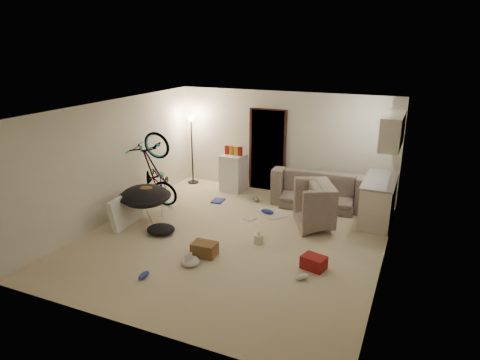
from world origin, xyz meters
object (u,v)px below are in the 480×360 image
at_px(sofa, 320,191).
at_px(tv_box, 125,210).
at_px(drink_case_b, 314,262).
at_px(bicycle, 156,187).
at_px(juicer, 258,238).
at_px(floor_lamp, 191,135).
at_px(armchair, 331,210).
at_px(kitchen_counter, 378,201).
at_px(saucer_chair, 145,201).
at_px(drink_case_a, 204,249).
at_px(mini_fridge, 233,173).

distance_m(sofa, tv_box, 4.37).
xyz_separation_m(sofa, drink_case_b, (0.63, -2.98, -0.20)).
relative_size(sofa, bicycle, 1.18).
bearing_deg(sofa, juicer, 73.58).
bearing_deg(tv_box, floor_lamp, 86.84).
distance_m(sofa, armchair, 1.24).
bearing_deg(kitchen_counter, saucer_chair, -155.99).
bearing_deg(drink_case_b, floor_lamp, 157.15).
bearing_deg(saucer_chair, juicer, -0.85).
xyz_separation_m(armchair, drink_case_b, (0.13, -1.84, -0.23)).
distance_m(floor_lamp, saucer_chair, 2.79).
height_order(armchair, tv_box, armchair).
distance_m(saucer_chair, juicer, 2.58).
bearing_deg(armchair, kitchen_counter, -77.30).
distance_m(drink_case_a, drink_case_b, 1.91).
bearing_deg(floor_lamp, tv_box, -88.06).
relative_size(sofa, saucer_chair, 1.97).
xyz_separation_m(kitchen_counter, juicer, (-1.90, -2.02, -0.34)).
distance_m(kitchen_counter, armchair, 1.09).
bearing_deg(drink_case_a, tv_box, 163.25).
bearing_deg(drink_case_b, drink_case_a, -155.22).
xyz_separation_m(bicycle, drink_case_b, (4.02, -1.33, -0.36)).
height_order(mini_fridge, saucer_chair, mini_fridge).
bearing_deg(kitchen_counter, tv_box, -153.98).
height_order(floor_lamp, mini_fridge, floor_lamp).
distance_m(mini_fridge, saucer_chair, 2.68).
bearing_deg(tv_box, saucer_chair, 44.66).
bearing_deg(bicycle, juicer, -107.78).
xyz_separation_m(armchair, juicer, (-1.06, -1.34, -0.24)).
relative_size(kitchen_counter, juicer, 5.86).
xyz_separation_m(tv_box, drink_case_a, (2.13, -0.55, -0.19)).
relative_size(tv_box, drink_case_a, 2.22).
xyz_separation_m(drink_case_a, drink_case_b, (1.89, 0.33, -0.01)).
distance_m(mini_fridge, tv_box, 3.08).
relative_size(floor_lamp, armchair, 1.72).
bearing_deg(floor_lamp, drink_case_a, -57.55).
bearing_deg(drink_case_b, kitchen_counter, 89.01).
xyz_separation_m(sofa, mini_fridge, (-2.25, 0.10, 0.15)).
relative_size(drink_case_b, juicer, 1.51).
relative_size(kitchen_counter, drink_case_b, 3.88).
height_order(saucer_chair, drink_case_b, saucer_chair).
height_order(floor_lamp, bicycle, floor_lamp).
height_order(saucer_chair, tv_box, saucer_chair).
bearing_deg(kitchen_counter, juicer, -133.22).
distance_m(kitchen_counter, sofa, 1.42).
xyz_separation_m(kitchen_counter, tv_box, (-4.73, -2.31, -0.13)).
xyz_separation_m(sofa, drink_case_a, (-1.26, -3.31, -0.19)).
bearing_deg(sofa, armchair, 109.99).
relative_size(sofa, tv_box, 2.24).
bearing_deg(kitchen_counter, drink_case_a, -132.30).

